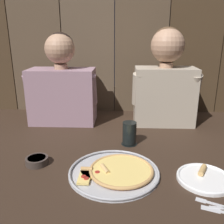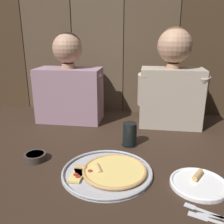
{
  "view_description": "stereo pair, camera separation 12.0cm",
  "coord_description": "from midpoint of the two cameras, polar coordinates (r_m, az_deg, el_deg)",
  "views": [
    {
      "loc": [
        0.06,
        -1.05,
        0.55
      ],
      "look_at": [
        0.01,
        0.1,
        0.18
      ],
      "focal_mm": 39.16,
      "sensor_mm": 36.0,
      "label": 1
    },
    {
      "loc": [
        0.18,
        -1.03,
        0.55
      ],
      "look_at": [
        0.01,
        0.1,
        0.18
      ],
      "focal_mm": 39.16,
      "sensor_mm": 36.0,
      "label": 2
    }
  ],
  "objects": [
    {
      "name": "ground_plane",
      "position": [
        1.18,
        1.81,
        -9.86
      ],
      "size": [
        3.2,
        3.2,
        0.0
      ],
      "primitive_type": "plane",
      "color": "#332319"
    },
    {
      "name": "pizza_tray",
      "position": [
        1.03,
        2.83,
        -13.74
      ],
      "size": [
        0.37,
        0.37,
        0.03
      ],
      "color": "#B2B2B7",
      "rests_on": "ground"
    },
    {
      "name": "dinner_plate",
      "position": [
        1.03,
        22.87,
        -15.21
      ],
      "size": [
        0.21,
        0.21,
        0.03
      ],
      "color": "white",
      "rests_on": "ground"
    },
    {
      "name": "drinking_glass",
      "position": [
        1.26,
        6.92,
        -5.23
      ],
      "size": [
        0.08,
        0.08,
        0.12
      ],
      "color": "black",
      "rests_on": "ground"
    },
    {
      "name": "dipping_bowl",
      "position": [
        1.16,
        -14.66,
        -10.09
      ],
      "size": [
        0.1,
        0.1,
        0.03
      ],
      "color": "#3D332D",
      "rests_on": "ground"
    },
    {
      "name": "table_fork",
      "position": [
        0.92,
        24.11,
        -20.34
      ],
      "size": [
        0.12,
        0.07,
        0.01
      ],
      "color": "silver",
      "rests_on": "ground"
    },
    {
      "name": "table_knife",
      "position": [
        0.9,
        26.49,
        -21.89
      ],
      "size": [
        0.15,
        0.07,
        0.01
      ],
      "color": "silver",
      "rests_on": "ground"
    },
    {
      "name": "diner_left",
      "position": [
        1.57,
        -7.84,
        6.66
      ],
      "size": [
        0.44,
        0.21,
        0.56
      ],
      "color": "gray",
      "rests_on": "ground"
    },
    {
      "name": "diner_right",
      "position": [
        1.52,
        16.09,
        7.11
      ],
      "size": [
        0.4,
        0.21,
        0.59
      ],
      "color": "#B2A38E",
      "rests_on": "ground"
    },
    {
      "name": "wooden_backdrop_wall",
      "position": [
        1.75,
        4.88,
        18.42
      ],
      "size": [
        2.19,
        0.03,
        1.14
      ],
      "color": "#42301F",
      "rests_on": "ground"
    }
  ]
}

